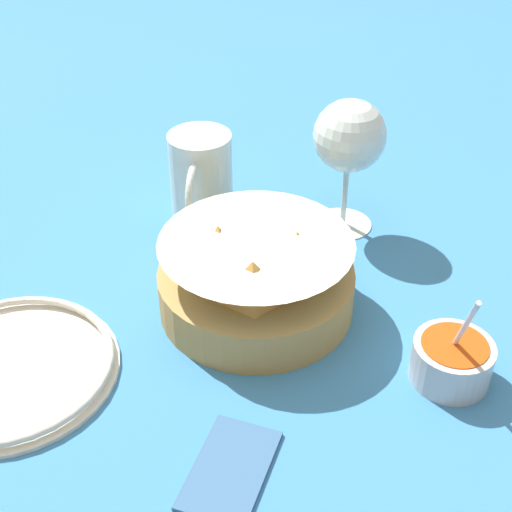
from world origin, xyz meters
name	(u,v)px	position (x,y,z in m)	size (l,w,h in m)	color
ground_plane	(268,307)	(0.00, 0.00, 0.00)	(4.00, 4.00, 0.00)	teal
food_basket	(256,279)	(0.00, -0.01, 0.04)	(0.20, 0.20, 0.09)	#B2894C
sauce_cup	(452,359)	(0.08, 0.18, 0.02)	(0.08, 0.08, 0.13)	#B7B7BC
wine_glass	(349,140)	(-0.17, 0.08, 0.12)	(0.09, 0.09, 0.16)	silver
beer_mug	(201,181)	(-0.17, -0.10, 0.05)	(0.12, 0.08, 0.11)	silver
side_plate	(10,367)	(0.12, -0.23, 0.01)	(0.21, 0.21, 0.01)	silver
napkin	(230,468)	(0.21, -0.01, 0.00)	(0.11, 0.08, 0.01)	#38608E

